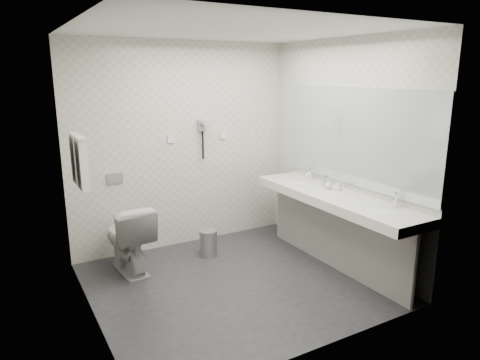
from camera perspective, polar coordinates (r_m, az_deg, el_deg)
floor at (r=4.65m, az=-0.71°, el=-13.28°), size 2.80×2.80×0.00m
ceiling at (r=4.16m, az=-0.81°, el=19.07°), size 2.80×2.80×0.00m
wall_back at (r=5.39m, az=-7.49°, el=4.40°), size 2.80×0.00×2.80m
wall_front at (r=3.19m, az=10.64°, el=-2.20°), size 2.80×0.00×2.80m
wall_left at (r=3.78m, az=-19.67°, el=-0.29°), size 0.00×2.60×2.60m
wall_right at (r=5.05m, az=13.30°, el=3.53°), size 0.00×2.60×2.60m
vanity_counter at (r=4.82m, az=12.22°, el=-2.38°), size 0.55×2.20×0.10m
vanity_panel at (r=4.97m, az=12.19°, el=-7.05°), size 0.03×2.15×0.75m
vanity_post_near at (r=4.35m, az=21.79°, el=-10.89°), size 0.06×0.06×0.75m
vanity_post_far at (r=5.76m, az=5.52°, el=-3.91°), size 0.06×0.06×0.75m
mirror at (r=4.87m, az=14.90°, el=5.45°), size 0.02×2.20×1.05m
basin_near at (r=4.38m, az=17.91°, el=-3.93°), size 0.40×0.31×0.05m
basin_far at (r=5.30m, az=7.57°, el=-0.35°), size 0.40×0.31×0.05m
faucet_near at (r=4.49m, az=19.68°, el=-2.42°), size 0.04×0.04×0.15m
faucet_far at (r=5.39m, az=9.25°, el=0.83°), size 0.04×0.04×0.15m
soap_bottle_a at (r=4.95m, az=12.78°, el=-0.69°), size 0.06×0.06×0.12m
soap_bottle_b at (r=5.00m, az=11.46°, el=-0.57°), size 0.10×0.10×0.10m
glass_left at (r=5.13m, az=11.12°, el=-0.12°), size 0.08×0.08×0.11m
toilet at (r=4.92m, az=-14.46°, el=-7.32°), size 0.48×0.78×0.76m
flush_plate at (r=5.18m, az=-16.05°, el=0.21°), size 0.18×0.02×0.12m
pedal_bin at (r=5.25m, az=-4.17°, el=-8.28°), size 0.24×0.24×0.30m
bin_lid at (r=5.19m, az=-4.20°, el=-6.68°), size 0.21×0.21×0.02m
towel_rail at (r=4.27m, az=-20.69°, el=5.27°), size 0.02×0.62×0.02m
towel_near at (r=4.17m, az=-19.98°, el=2.06°), size 0.07×0.24×0.48m
towel_far at (r=4.44m, az=-20.63°, el=2.68°), size 0.07×0.24×0.48m
dryer_cradle at (r=5.43m, az=-5.00°, el=7.20°), size 0.10×0.04×0.14m
dryer_barrel at (r=5.36m, az=-4.68°, el=7.45°), size 0.08×0.14×0.08m
dryer_cord at (r=5.45m, az=-4.87°, el=4.57°), size 0.02×0.02×0.35m
switch_plate_a at (r=5.31m, az=-8.98°, el=5.30°), size 0.09×0.02×0.09m
switch_plate_b at (r=5.59m, az=-2.24°, el=5.88°), size 0.09×0.02×0.09m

